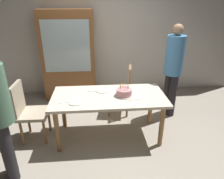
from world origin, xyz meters
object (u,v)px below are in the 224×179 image
at_px(plate_near_celebrant, 76,102).
at_px(person_guest, 173,66).
at_px(plate_far_side, 103,90).
at_px(china_cabinet, 69,56).
at_px(chair_spindle_back, 120,91).
at_px(dining_table, 109,101).
at_px(chair_upholstered, 27,109).
at_px(birthday_cake, 124,92).

relative_size(plate_near_celebrant, person_guest, 0.13).
distance_m(plate_far_side, person_guest, 1.38).
xyz_separation_m(plate_far_side, china_cabinet, (-0.67, 1.37, 0.22)).
bearing_deg(chair_spindle_back, plate_near_celebrant, -129.00).
relative_size(plate_near_celebrant, china_cabinet, 0.12).
relative_size(plate_far_side, china_cabinet, 0.12).
relative_size(dining_table, chair_spindle_back, 1.82).
height_order(dining_table, china_cabinet, china_cabinet).
distance_m(chair_spindle_back, china_cabinet, 1.40).
xyz_separation_m(dining_table, chair_upholstered, (-1.25, 0.03, -0.11)).
xyz_separation_m(plate_far_side, chair_spindle_back, (0.36, 0.55, -0.27)).
bearing_deg(plate_near_celebrant, dining_table, 21.72).
bearing_deg(chair_spindle_back, person_guest, -8.18).
bearing_deg(plate_near_celebrant, chair_spindle_back, 51.00).
bearing_deg(plate_far_side, chair_spindle_back, 56.61).
bearing_deg(person_guest, china_cabinet, 153.94).
distance_m(dining_table, plate_far_side, 0.23).
bearing_deg(chair_upholstered, dining_table, -1.48).
relative_size(dining_table, plate_far_side, 7.85).
height_order(plate_near_celebrant, china_cabinet, china_cabinet).
bearing_deg(china_cabinet, dining_table, -64.22).
height_order(chair_upholstered, person_guest, person_guest).
xyz_separation_m(dining_table, birthday_cake, (0.23, -0.02, 0.14)).
height_order(dining_table, chair_spindle_back, chair_spindle_back).
xyz_separation_m(dining_table, person_guest, (1.20, 0.60, 0.34)).
relative_size(birthday_cake, chair_upholstered, 0.29).
bearing_deg(person_guest, chair_upholstered, -166.97).
relative_size(birthday_cake, person_guest, 0.16).
bearing_deg(birthday_cake, china_cabinet, 122.04).
distance_m(dining_table, person_guest, 1.39).
distance_m(plate_near_celebrant, china_cabinet, 1.78).
height_order(chair_spindle_back, china_cabinet, china_cabinet).
height_order(birthday_cake, chair_spindle_back, chair_spindle_back).
xyz_separation_m(dining_table, china_cabinet, (-0.75, 1.56, 0.31)).
relative_size(plate_far_side, chair_spindle_back, 0.23).
bearing_deg(dining_table, chair_spindle_back, 69.59).
bearing_deg(china_cabinet, plate_near_celebrant, -80.97).
xyz_separation_m(birthday_cake, china_cabinet, (-0.99, 1.58, 0.17)).
relative_size(chair_spindle_back, person_guest, 0.56).
height_order(dining_table, plate_far_side, plate_far_side).
xyz_separation_m(plate_near_celebrant, china_cabinet, (-0.28, 1.75, 0.22)).
xyz_separation_m(chair_upholstered, china_cabinet, (0.50, 1.53, 0.42)).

